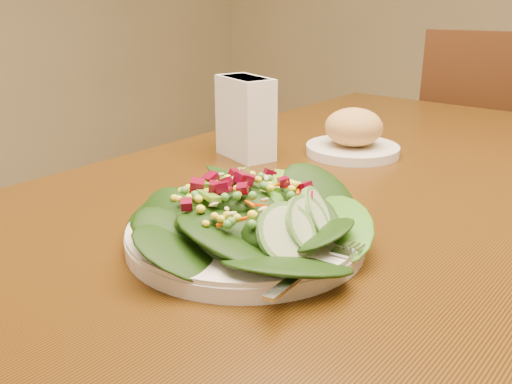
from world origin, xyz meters
TOP-DOWN VIEW (x-y plane):
  - dining_table at (0.00, 0.00)m, footprint 0.90×1.40m
  - chair_far at (-0.11, 0.96)m, footprint 0.53×0.53m
  - salad_plate at (-0.02, -0.31)m, footprint 0.29×0.29m
  - bread_plate at (-0.12, 0.11)m, footprint 0.17×0.17m
  - napkin_holder at (-0.27, -0.02)m, footprint 0.12×0.09m

SIDE VIEW (x-z plane):
  - chair_far at x=-0.11m, z-range 0.03..0.96m
  - dining_table at x=0.00m, z-range 0.27..1.02m
  - salad_plate at x=-0.02m, z-range 0.74..0.82m
  - bread_plate at x=-0.12m, z-range 0.74..0.83m
  - napkin_holder at x=-0.27m, z-range 0.75..0.90m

